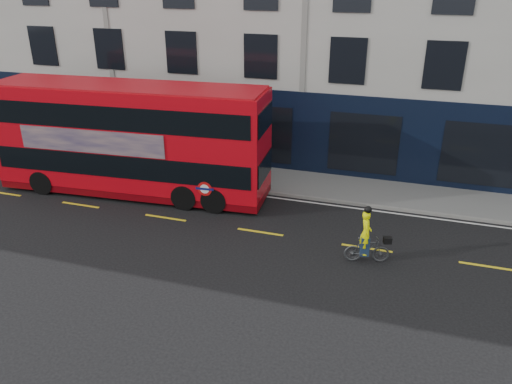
% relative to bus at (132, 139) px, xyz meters
% --- Properties ---
extents(ground, '(120.00, 120.00, 0.00)m').
position_rel_bus_xyz_m(ground, '(6.44, -3.52, -2.47)').
color(ground, black).
rests_on(ground, ground).
extents(pavement, '(60.00, 3.00, 0.12)m').
position_rel_bus_xyz_m(pavement, '(6.44, 2.98, -2.41)').
color(pavement, slate).
rests_on(pavement, ground).
extents(kerb, '(60.00, 0.12, 0.13)m').
position_rel_bus_xyz_m(kerb, '(6.44, 1.48, -2.40)').
color(kerb, gray).
rests_on(kerb, ground).
extents(building_terrace, '(50.00, 10.07, 15.00)m').
position_rel_bus_xyz_m(building_terrace, '(6.44, 9.43, 5.03)').
color(building_terrace, beige).
rests_on(building_terrace, ground).
extents(road_edge_line, '(58.00, 0.10, 0.01)m').
position_rel_bus_xyz_m(road_edge_line, '(6.44, 1.18, -2.46)').
color(road_edge_line, silver).
rests_on(road_edge_line, ground).
extents(lane_dashes, '(58.00, 0.12, 0.01)m').
position_rel_bus_xyz_m(lane_dashes, '(6.44, -2.02, -2.46)').
color(lane_dashes, yellow).
rests_on(lane_dashes, ground).
extents(bus, '(12.08, 3.51, 4.81)m').
position_rel_bus_xyz_m(bus, '(0.00, 0.00, 0.00)').
color(bus, red).
rests_on(bus, ground).
extents(cyclist, '(1.60, 0.80, 2.09)m').
position_rel_bus_xyz_m(cyclist, '(10.47, -2.93, -1.76)').
color(cyclist, '#474A4C').
rests_on(cyclist, ground).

